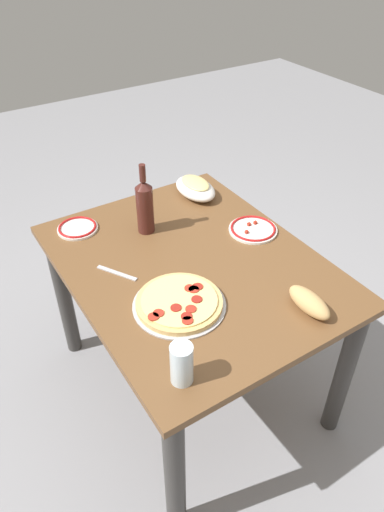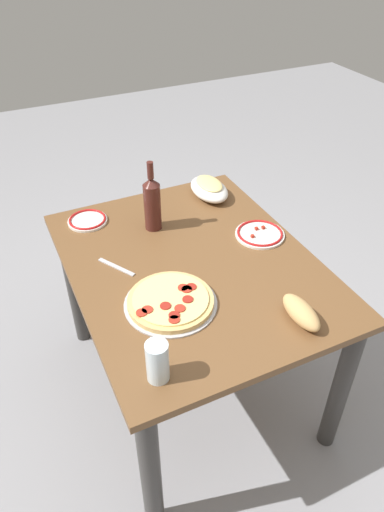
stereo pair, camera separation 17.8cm
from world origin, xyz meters
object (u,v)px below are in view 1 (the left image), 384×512
Objects in this scene: pepperoni_pizza at (179,303)px; water_glass at (182,364)px; bread_loaf at (309,302)px; side_plate_far at (253,229)px; wine_bottle at (145,205)px; side_plate_near at (77,228)px; baked_pasta_dish at (195,187)px; dining_table at (192,287)px.

pepperoni_pizza is 0.31m from water_glass.
side_plate_far is at bearing -16.04° from bread_loaf.
wine_bottle is (0.46, -0.12, 0.11)m from pepperoni_pizza.
water_glass is 0.82× the size of side_plate_near.
side_plate_far is (-0.37, -0.04, -0.03)m from baked_pasta_dish.
side_plate_near is 0.99m from bread_loaf.
dining_table is at bearing 24.20° from bread_loaf.
wine_bottle is at bearing -123.51° from side_plate_near.
dining_table is 6.35× the size of bread_loaf.
baked_pasta_dish reaches higher than bread_loaf.
side_plate_near is at bearing 28.82° from bread_loaf.
bread_loaf is at bearing 163.96° from side_plate_far.
pepperoni_pizza is 0.75m from baked_pasta_dish.
pepperoni_pizza reaches higher than dining_table.
bread_loaf is at bearing 173.88° from baked_pasta_dish.
dining_table is 0.38m from wine_bottle.
bread_loaf reaches higher than side_plate_far.
side_plate_far is at bearing -65.82° from pepperoni_pizza.
baked_pasta_dish reaches higher than side_plate_far.
wine_bottle is (0.28, 0.05, 0.25)m from dining_table.
wine_bottle reaches higher than water_glass.
pepperoni_pizza is (-0.18, 0.16, 0.14)m from dining_table.
side_plate_near is at bearing 56.49° from wine_bottle.
dining_table is 0.58m from water_glass.
baked_pasta_dish is 1.43× the size of side_plate_near.
dining_table is 8.28× the size of water_glass.
bread_loaf is (-0.47, 0.14, 0.03)m from side_plate_far.
dining_table is 4.73× the size of baked_pasta_dish.
wine_bottle reaches higher than side_plate_near.
water_glass is 0.89m from side_plate_near.
bread_loaf is at bearing -124.88° from pepperoni_pizza.
water_glass is at bearing 150.17° from pepperoni_pizza.
side_plate_near is at bearing -2.00° from water_glass.
wine_bottle is 1.49× the size of side_plate_far.
side_plate_far is 0.49m from bread_loaf.
dining_table is at bearing -35.48° from water_glass.
baked_pasta_dish is at bearing -34.86° from water_glass.
side_plate_far is (0.04, -0.33, 0.14)m from dining_table.
wine_bottle reaches higher than pepperoni_pizza.
baked_pasta_dish reaches higher than dining_table.
baked_pasta_dish is 0.36m from wine_bottle.
bread_loaf is at bearing -155.80° from dining_table.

